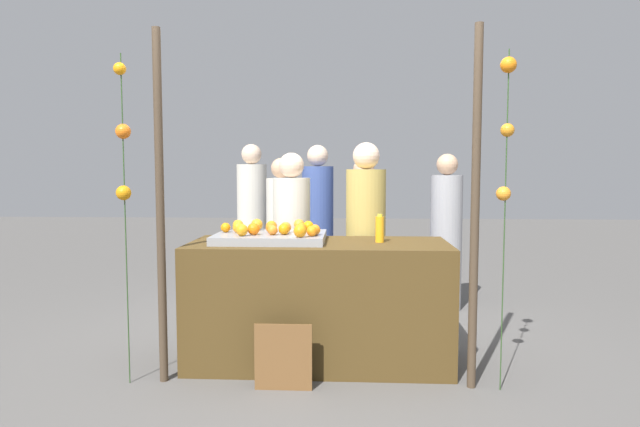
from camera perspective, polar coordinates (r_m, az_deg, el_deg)
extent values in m
plane|color=#565451|center=(4.27, -0.11, -15.03)|extent=(24.00, 24.00, 0.00)
cube|color=#4C3819|center=(4.14, -0.11, -9.16)|extent=(1.90, 0.79, 0.90)
cube|color=gray|center=(4.12, -5.12, -2.47)|extent=(0.81, 0.61, 0.06)
sphere|color=orange|center=(4.02, -3.74, -1.63)|extent=(0.08, 0.08, 0.08)
sphere|color=orange|center=(3.85, -2.08, -1.82)|extent=(0.09, 0.09, 0.09)
sphere|color=orange|center=(3.97, -8.07, -1.71)|extent=(0.09, 0.09, 0.09)
sphere|color=orange|center=(4.20, -5.04, -1.33)|extent=(0.09, 0.09, 0.09)
sphere|color=orange|center=(4.14, -5.11, -1.49)|extent=(0.08, 0.08, 0.08)
sphere|color=orange|center=(4.16, -1.92, -1.47)|extent=(0.07, 0.07, 0.07)
sphere|color=orange|center=(4.32, -6.54, -1.15)|extent=(0.09, 0.09, 0.09)
sphere|color=orange|center=(3.91, -0.86, -1.84)|extent=(0.08, 0.08, 0.08)
sphere|color=orange|center=(4.33, -2.17, -1.14)|extent=(0.08, 0.08, 0.08)
sphere|color=orange|center=(4.36, -8.47, -1.17)|extent=(0.08, 0.08, 0.08)
sphere|color=orange|center=(4.01, -6.88, -1.60)|extent=(0.09, 0.09, 0.09)
sphere|color=orange|center=(4.13, -3.57, -1.45)|extent=(0.08, 0.08, 0.08)
sphere|color=orange|center=(3.98, -0.52, -1.69)|extent=(0.08, 0.08, 0.08)
sphere|color=orange|center=(4.22, -9.73, -1.44)|extent=(0.07, 0.07, 0.07)
sphere|color=orange|center=(4.23, -1.21, -1.31)|extent=(0.08, 0.08, 0.08)
sphere|color=orange|center=(4.15, -8.42, -1.42)|extent=(0.09, 0.09, 0.09)
sphere|color=orange|center=(4.00, -4.92, -1.71)|extent=(0.07, 0.07, 0.07)
cylinder|color=#F5A419|center=(4.06, 6.19, -1.65)|extent=(0.06, 0.06, 0.19)
cylinder|color=yellow|center=(4.05, 6.21, -0.19)|extent=(0.03, 0.03, 0.02)
cube|color=brown|center=(3.70, -3.83, -14.70)|extent=(0.37, 0.01, 0.45)
cube|color=black|center=(3.71, -3.80, -14.62)|extent=(0.35, 0.02, 0.43)
cylinder|color=beige|center=(4.73, -2.93, -4.58)|extent=(0.32, 0.32, 1.36)
sphere|color=beige|center=(4.66, -2.97, 5.00)|extent=(0.21, 0.21, 0.21)
cylinder|color=tan|center=(4.68, 4.73, -4.24)|extent=(0.33, 0.33, 1.43)
sphere|color=beige|center=(4.62, 4.80, 5.95)|extent=(0.22, 0.22, 0.22)
cylinder|color=#384C8C|center=(5.53, 4.50, -3.38)|extent=(0.31, 0.31, 1.33)
sphere|color=tan|center=(5.47, 4.55, 4.63)|extent=(0.21, 0.21, 0.21)
cylinder|color=beige|center=(6.48, -7.02, -1.52)|extent=(0.34, 0.34, 1.49)
sphere|color=beige|center=(6.45, -7.09, 6.10)|extent=(0.23, 0.23, 0.23)
cylinder|color=#384C8C|center=(5.99, -0.24, -2.12)|extent=(0.34, 0.34, 1.46)
sphere|color=beige|center=(5.95, -0.24, 6.00)|extent=(0.23, 0.23, 0.23)
cylinder|color=#99999E|center=(5.75, 12.87, -2.97)|extent=(0.32, 0.32, 1.37)
sphere|color=tan|center=(5.70, 13.02, 4.97)|extent=(0.21, 0.21, 0.21)
cylinder|color=beige|center=(5.74, -4.00, -3.05)|extent=(0.31, 0.31, 1.34)
sphere|color=tan|center=(5.69, -4.04, 4.70)|extent=(0.21, 0.21, 0.21)
cylinder|color=#473828|center=(3.80, -16.19, 0.51)|extent=(0.06, 0.06, 2.35)
cylinder|color=#473828|center=(3.68, 15.73, 0.39)|extent=(0.06, 0.06, 2.35)
cylinder|color=#2D4C23|center=(3.84, -19.48, -0.81)|extent=(0.01, 0.01, 2.18)
sphere|color=orange|center=(3.88, -20.00, 13.88)|extent=(0.08, 0.08, 0.08)
sphere|color=orange|center=(3.84, -19.68, 7.99)|extent=(0.10, 0.10, 0.10)
sphere|color=orange|center=(3.82, -19.64, 2.02)|extent=(0.10, 0.10, 0.10)
cylinder|color=#2D4C23|center=(3.69, 18.53, -1.00)|extent=(0.01, 0.01, 2.18)
sphere|color=orange|center=(3.72, 18.90, 14.33)|extent=(0.10, 0.10, 0.10)
sphere|color=orange|center=(3.69, 18.81, 8.16)|extent=(0.09, 0.09, 0.09)
sphere|color=orange|center=(3.69, 18.43, 1.96)|extent=(0.09, 0.09, 0.09)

